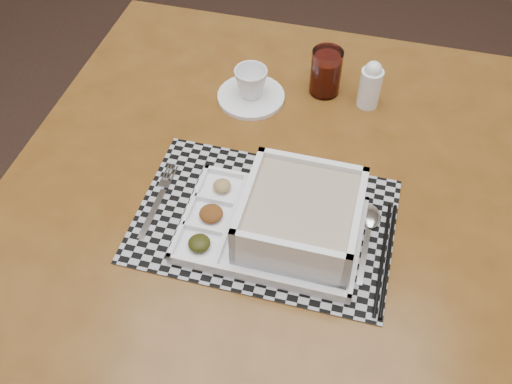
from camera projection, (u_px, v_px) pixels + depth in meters
The scene contains 10 objects.
dining_table at pixel (275, 204), 1.18m from camera, with size 1.17×1.17×0.78m.
placemat at pixel (265, 220), 1.05m from camera, with size 0.47×0.32×0.00m, color #9F9FA6.
serving_tray at pixel (293, 220), 1.00m from camera, with size 0.35×0.26×0.10m.
fork at pixel (158, 199), 1.08m from camera, with size 0.04×0.19×0.00m.
spoon at pixel (370, 222), 1.04m from camera, with size 0.04×0.18×0.01m.
chopsticks at pixel (385, 258), 0.99m from camera, with size 0.05×0.24×0.01m.
saucer at pixel (251, 97), 1.27m from camera, with size 0.15×0.15×0.01m, color white.
cup at pixel (251, 83), 1.24m from camera, with size 0.07×0.07×0.07m, color white.
juice_glass at pixel (326, 73), 1.25m from camera, with size 0.07×0.07×0.11m.
creamer_bottle at pixel (370, 85), 1.22m from camera, with size 0.05×0.05×0.11m.
Camera 1 is at (0.68, -0.32, 1.63)m, focal length 40.00 mm.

